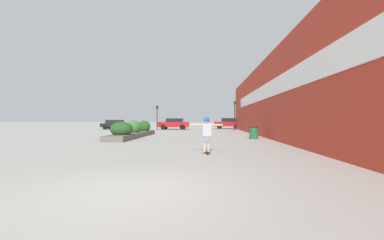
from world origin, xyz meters
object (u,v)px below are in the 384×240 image
car_leftmost (289,124)px  traffic_light_right (235,111)px  skateboarder (207,131)px  car_center_right (174,124)px  traffic_light_left (157,113)px  car_rightmost (228,123)px  car_center_left (115,124)px  trash_bin (254,133)px  skateboard (207,152)px

car_leftmost → traffic_light_right: size_ratio=1.26×
skateboarder → car_center_right: (-4.68, 26.07, -0.09)m
car_leftmost → traffic_light_left: (-18.31, -3.63, 1.44)m
car_center_right → car_rightmost: bearing=-65.2°
car_center_left → traffic_light_right: size_ratio=1.04×
trash_bin → car_leftmost: size_ratio=0.19×
skateboarder → car_leftmost: size_ratio=0.30×
car_rightmost → traffic_light_right: 7.00m
car_leftmost → car_center_right: car_center_right is taller
skateboarder → traffic_light_left: (-6.58, 23.33, 1.28)m
trash_bin → car_leftmost: car_leftmost is taller
car_rightmost → car_leftmost: bearing=-108.6°
skateboarder → traffic_light_right: traffic_light_right is taller
car_center_right → traffic_light_right: bearing=-110.3°
traffic_light_left → skateboard: bearing=-74.2°
trash_bin → skateboarder: bearing=-112.3°
trash_bin → car_center_left: car_center_left is taller
car_leftmost → car_center_left: car_leftmost is taller
car_center_right → car_rightmost: (8.02, 3.71, 0.02)m
skateboard → skateboarder: size_ratio=0.47×
skateboarder → traffic_light_left: size_ratio=0.43×
traffic_light_right → car_center_right: bearing=159.7°
car_leftmost → car_center_left: size_ratio=1.21×
car_center_left → car_center_right: (8.50, 0.07, 0.11)m
skateboard → traffic_light_left: traffic_light_left is taller
car_center_left → car_rightmost: (16.52, 3.78, 0.13)m
skateboarder → traffic_light_right: size_ratio=0.37×
car_rightmost → traffic_light_left: bearing=123.0°
car_leftmost → car_rightmost: 8.85m
skateboard → car_center_right: car_center_right is taller
car_center_left → car_rightmost: size_ratio=0.92×
skateboarder → traffic_light_right: (3.63, 22.99, 1.61)m
skateboarder → car_center_right: size_ratio=0.33×
skateboard → car_center_left: bearing=106.8°
traffic_light_left → traffic_light_right: bearing=-1.9°
trash_bin → traffic_light_left: bearing=123.6°
car_center_right → car_center_left: bearing=90.5°
car_rightmost → car_center_left: bearing=102.9°
traffic_light_left → trash_bin: bearing=-56.4°
skateboarder → traffic_light_right: bearing=71.0°
skateboarder → car_center_left: skateboarder is taller
car_leftmost → car_rightmost: car_rightmost is taller
car_leftmost → car_center_left: (-24.91, -0.96, -0.05)m
car_leftmost → car_rightmost: (-8.39, 2.82, 0.08)m
skateboard → traffic_light_right: traffic_light_right is taller
skateboarder → car_center_right: bearing=90.1°
car_rightmost → skateboard: bearing=173.6°
car_center_left → traffic_light_right: (16.80, -3.01, 1.81)m
car_rightmost → car_center_right: bearing=114.8°
car_leftmost → car_center_right: 16.43m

